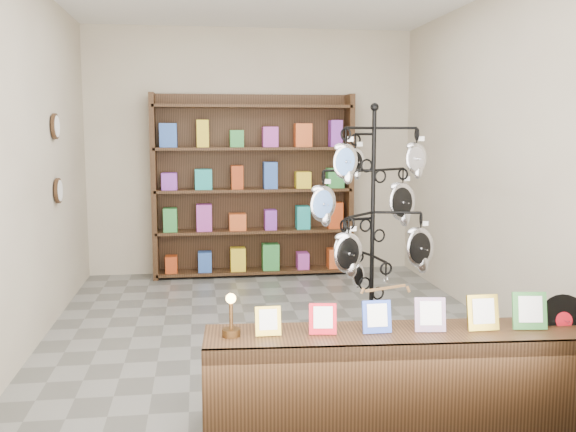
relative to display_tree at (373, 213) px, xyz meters
name	(u,v)px	position (x,y,z in m)	size (l,w,h in m)	color
ground	(277,331)	(-0.65, 0.73, -1.14)	(5.00, 5.00, 0.00)	slate
room_envelope	(276,120)	(-0.65, 0.73, 0.72)	(5.00, 5.00, 5.00)	beige
display_tree	(373,213)	(0.00, 0.00, 0.00)	(1.03, 1.02, 1.97)	black
front_shelf	(402,378)	(-0.13, -1.18, -0.84)	(2.37, 0.63, 0.83)	black
back_shelving	(253,191)	(-0.65, 3.02, -0.11)	(2.42, 0.36, 2.20)	black
wall_clocks	(57,159)	(-2.62, 1.53, 0.36)	(0.03, 0.24, 0.84)	black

